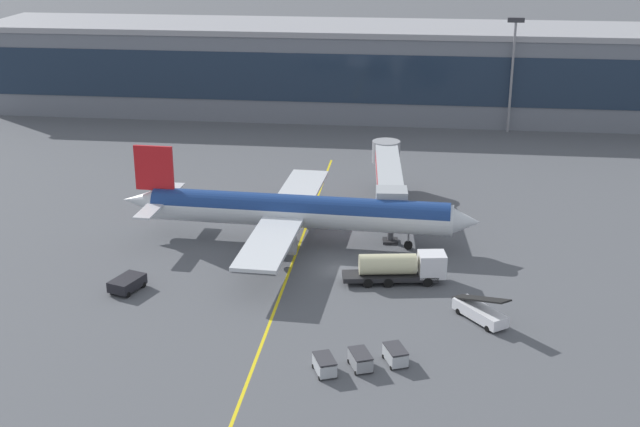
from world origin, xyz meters
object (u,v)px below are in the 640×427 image
(main_airliner, at_px, (296,211))
(baggage_cart_0, at_px, (325,365))
(belt_loader, at_px, (480,311))
(pushback_tug, at_px, (127,283))
(fuel_tanker, at_px, (401,267))
(baggage_cart_2, at_px, (395,355))
(baggage_cart_1, at_px, (360,360))

(main_airliner, bearing_deg, baggage_cart_0, -77.07)
(belt_loader, bearing_deg, main_airliner, 138.95)
(belt_loader, distance_m, baggage_cart_0, 17.80)
(main_airliner, bearing_deg, pushback_tug, -135.36)
(main_airliner, height_order, fuel_tanker, main_airliner)
(pushback_tug, relative_size, baggage_cart_2, 1.43)
(pushback_tug, xyz_separation_m, baggage_cart_1, (25.14, -12.63, -0.07))
(main_airliner, xyz_separation_m, baggage_cart_1, (9.65, -27.92, -3.17))
(main_airliner, relative_size, fuel_tanker, 3.84)
(main_airliner, xyz_separation_m, fuel_tanker, (12.58, -9.81, -2.21))
(fuel_tanker, xyz_separation_m, pushback_tug, (-28.07, -5.49, -0.90))
(main_airliner, relative_size, baggage_cart_2, 14.02)
(pushback_tug, height_order, baggage_cart_1, baggage_cart_1)
(main_airliner, distance_m, baggage_cart_0, 30.06)
(fuel_tanker, distance_m, baggage_cart_0, 20.22)
(fuel_tanker, bearing_deg, pushback_tug, -168.94)
(baggage_cart_1, bearing_deg, belt_loader, 43.55)
(main_airliner, bearing_deg, fuel_tanker, -37.94)
(fuel_tanker, bearing_deg, main_airliner, 142.06)
(main_airliner, bearing_deg, belt_loader, -41.05)
(baggage_cart_2, bearing_deg, belt_loader, 49.19)
(pushback_tug, bearing_deg, baggage_cart_2, -22.11)
(pushback_tug, xyz_separation_m, baggage_cart_0, (22.18, -13.83, -0.07))
(baggage_cart_1, xyz_separation_m, baggage_cart_2, (2.96, 1.21, 0.00))
(main_airliner, distance_m, pushback_tug, 21.99)
(baggage_cart_0, height_order, baggage_cart_1, same)
(pushback_tug, bearing_deg, fuel_tanker, 11.06)
(baggage_cart_1, bearing_deg, fuel_tanker, 80.81)
(belt_loader, bearing_deg, baggage_cart_2, -130.81)
(baggage_cart_0, distance_m, baggage_cart_2, 6.40)
(belt_loader, height_order, baggage_cart_1, belt_loader)
(fuel_tanker, xyz_separation_m, belt_loader, (7.79, -7.93, -0.76))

